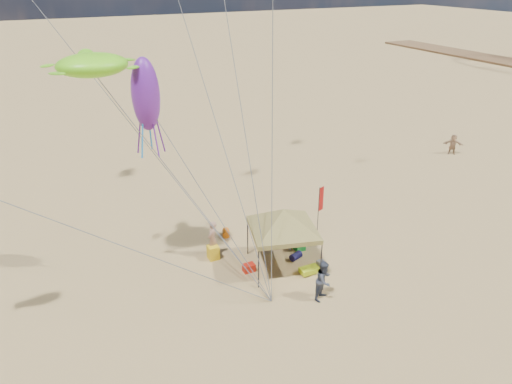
% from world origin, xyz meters
% --- Properties ---
extents(ground, '(280.00, 280.00, 0.00)m').
position_xyz_m(ground, '(0.00, 0.00, 0.00)').
color(ground, tan).
rests_on(ground, ground).
extents(canopy_tent, '(5.51, 5.51, 3.52)m').
position_xyz_m(canopy_tent, '(1.22, 2.67, 2.93)').
color(canopy_tent, black).
rests_on(canopy_tent, ground).
extents(feather_flag, '(0.38, 0.17, 2.65)m').
position_xyz_m(feather_flag, '(4.59, 4.73, 1.79)').
color(feather_flag, black).
rests_on(feather_flag, ground).
extents(cooler_red, '(0.54, 0.38, 0.38)m').
position_xyz_m(cooler_red, '(-0.37, 3.00, 0.19)').
color(cooler_red, red).
rests_on(cooler_red, ground).
extents(cooler_blue, '(0.54, 0.38, 0.38)m').
position_xyz_m(cooler_blue, '(3.22, 6.02, 0.19)').
color(cooler_blue, blue).
rests_on(cooler_blue, ground).
extents(bag_navy, '(0.69, 0.54, 0.36)m').
position_xyz_m(bag_navy, '(2.11, 2.92, 0.18)').
color(bag_navy, '#0D0B34').
rests_on(bag_navy, ground).
extents(bag_orange, '(0.54, 0.69, 0.36)m').
position_xyz_m(bag_orange, '(-0.05, 6.51, 0.18)').
color(bag_orange, orange).
rests_on(bag_orange, ground).
extents(chair_green, '(0.50, 0.50, 0.70)m').
position_xyz_m(chair_green, '(2.72, 3.64, 0.35)').
color(chair_green, '#198C2B').
rests_on(chair_green, ground).
extents(chair_yellow, '(0.50, 0.50, 0.70)m').
position_xyz_m(chair_yellow, '(-1.46, 4.74, 0.35)').
color(chair_yellow, yellow).
rests_on(chair_yellow, ground).
extents(crate_grey, '(0.34, 0.30, 0.28)m').
position_xyz_m(crate_grey, '(2.88, 1.89, 0.14)').
color(crate_grey, gray).
rests_on(crate_grey, ground).
extents(beach_cart, '(0.90, 0.50, 0.24)m').
position_xyz_m(beach_cart, '(2.06, 1.60, 0.20)').
color(beach_cart, '#ADC616').
rests_on(beach_cart, ground).
extents(person_near_a, '(0.81, 0.80, 1.89)m').
position_xyz_m(person_near_a, '(-1.38, 4.98, 0.95)').
color(person_near_a, '#AB7B61').
rests_on(person_near_a, ground).
extents(person_near_b, '(1.10, 1.03, 1.81)m').
position_xyz_m(person_near_b, '(1.62, -0.21, 0.91)').
color(person_near_b, '#393F4E').
rests_on(person_near_b, ground).
extents(person_near_c, '(1.13, 0.66, 1.73)m').
position_xyz_m(person_near_c, '(2.41, 3.89, 0.86)').
color(person_near_c, white).
rests_on(person_near_c, ground).
extents(person_far_c, '(1.38, 1.29, 1.55)m').
position_xyz_m(person_far_c, '(20.22, 10.43, 0.77)').
color(person_far_c, '#AA7F5A').
rests_on(person_far_c, ground).
extents(turtle_kite, '(3.19, 2.82, 0.90)m').
position_xyz_m(turtle_kite, '(-5.78, 5.24, 9.52)').
color(turtle_kite, '#7CF81C').
rests_on(turtle_kite, ground).
extents(squid_kite, '(1.38, 1.38, 2.91)m').
position_xyz_m(squid_kite, '(-4.02, 4.60, 8.36)').
color(squid_kite, '#6D22A5').
rests_on(squid_kite, ground).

